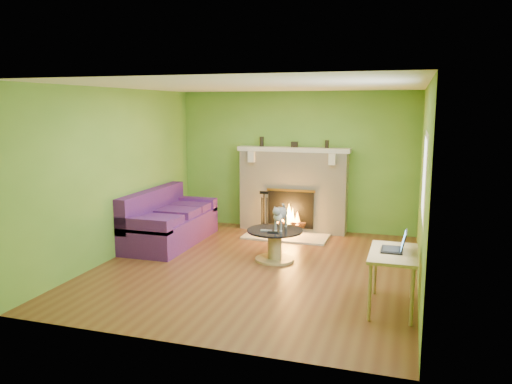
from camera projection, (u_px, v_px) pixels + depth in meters
The scene contains 22 objects.
floor at pixel (256, 267), 7.28m from camera, with size 5.00×5.00×0.00m, color brown.
ceiling at pixel (256, 86), 6.84m from camera, with size 5.00×5.00×0.00m, color white.
wall_back at pixel (296, 161), 9.41m from camera, with size 5.00×5.00×0.00m, color #558C2D.
wall_front at pixel (177, 216), 4.71m from camera, with size 5.00×5.00×0.00m, color #558C2D.
wall_left at pixel (118, 173), 7.73m from camera, with size 5.00×5.00×0.00m, color #558C2D.
wall_right at pixel (423, 187), 6.40m from camera, with size 5.00×5.00×0.00m, color #558C2D.
window_frame at pixel (425, 177), 5.51m from camera, with size 1.20×1.20×0.00m, color silver.
window_pane at pixel (424, 177), 5.52m from camera, with size 1.06×1.06×0.00m, color white.
fireplace at pixel (293, 190), 9.33m from camera, with size 2.10×0.46×1.58m.
hearth at pixel (286, 236), 8.97m from camera, with size 1.50×0.75×0.03m, color beige.
mantel at pixel (293, 149), 9.18m from camera, with size 2.10×0.28×0.08m, color beige.
sofa at pixel (168, 222), 8.57m from camera, with size 0.92×2.03×0.91m.
coffee_table at pixel (275, 243), 7.58m from camera, with size 0.85×0.85×0.48m.
desk at pixel (393, 259), 5.70m from camera, with size 0.53×0.92×0.68m.
cat at pixel (281, 216), 7.54m from camera, with size 0.23×0.64×0.40m, color slate, non-canonical shape.
remote_silver at pixel (266, 230), 7.46m from camera, with size 0.17×0.04×0.02m, color gray.
remote_black at pixel (273, 232), 7.37m from camera, with size 0.16×0.04×0.02m, color black.
laptop at pixel (393, 241), 5.72m from camera, with size 0.28×0.32×0.24m, color black, non-canonical shape.
fire_tools at pixel (264, 211), 9.18m from camera, with size 0.20×0.20×0.76m, color black, non-canonical shape.
mantel_vase_left at pixel (262, 142), 9.37m from camera, with size 0.08×0.08×0.18m, color black.
mantel_vase_right at pixel (327, 144), 9.01m from camera, with size 0.07×0.07×0.14m, color black.
mantel_box at pixel (295, 144), 9.19m from camera, with size 0.12×0.08×0.10m, color black.
Camera 1 is at (2.09, -6.67, 2.32)m, focal length 35.00 mm.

